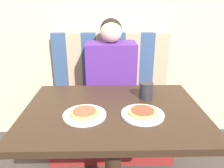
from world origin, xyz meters
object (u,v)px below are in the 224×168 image
(plate_right, at_px, (143,114))
(pizza_left, at_px, (85,112))
(plate_left, at_px, (85,115))
(person, at_px, (111,67))
(pizza_right, at_px, (143,112))
(drinking_cup, at_px, (146,91))

(plate_right, relative_size, pizza_left, 1.49)
(plate_right, distance_m, pizza_left, 0.30)
(plate_left, bearing_deg, plate_right, 0.00)
(plate_right, bearing_deg, plate_left, 180.00)
(person, height_order, plate_left, person)
(plate_left, xyz_separation_m, pizza_right, (0.30, 0.00, 0.02))
(plate_left, distance_m, plate_right, 0.30)
(person, height_order, plate_right, person)
(person, bearing_deg, pizza_left, -101.52)
(drinking_cup, bearing_deg, person, 111.18)
(pizza_right, distance_m, drinking_cup, 0.23)
(plate_right, bearing_deg, pizza_right, 90.00)
(person, relative_size, plate_right, 3.13)
(pizza_right, bearing_deg, plate_right, -90.00)
(person, bearing_deg, plate_right, -78.48)
(pizza_left, bearing_deg, pizza_right, 0.00)
(plate_right, relative_size, pizza_right, 1.49)
(pizza_right, bearing_deg, pizza_left, 180.00)
(person, distance_m, drinking_cup, 0.57)
(person, xyz_separation_m, drinking_cup, (0.20, -0.53, 0.00))
(plate_right, xyz_separation_m, drinking_cup, (0.05, 0.22, 0.04))
(person, relative_size, pizza_right, 4.65)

